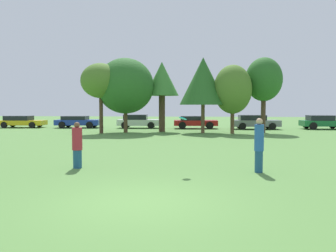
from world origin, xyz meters
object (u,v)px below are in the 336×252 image
tree_0 (101,81)px  tree_2 (162,80)px  person_catcher (259,145)px  tree_5 (264,80)px  frisbee (183,118)px  tree_4 (233,90)px  parked_car_green (322,122)px  tree_3 (203,81)px  parked_car_white (138,121)px  person_thrower (77,145)px  parked_car_grey (255,122)px  parked_car_red (195,122)px  tree_1 (125,86)px  parked_car_blue (78,121)px  parked_car_yellow (21,121)px

tree_0 → tree_2: 5.18m
person_catcher → tree_5: 17.62m
frisbee → tree_4: (3.22, 16.01, 1.69)m
person_catcher → tree_0: tree_0 is taller
tree_5 → parked_car_green: (6.37, 4.78, -3.63)m
tree_3 → parked_car_white: tree_3 is taller
tree_4 → person_catcher: bearing=-92.4°
person_catcher → frisbee: frisbee is taller
person_thrower → tree_2: 17.63m
parked_car_white → parked_car_grey: size_ratio=0.94×
tree_3 → person_catcher: bearing=-84.1°
tree_5 → parked_car_red: 8.10m
person_thrower → tree_3: size_ratio=0.27×
tree_2 → parked_car_red: (2.77, 4.04, -3.74)m
tree_0 → tree_4: size_ratio=1.03×
person_thrower → parked_car_green: bearing=55.5°
person_catcher → parked_car_green: size_ratio=0.44×
frisbee → tree_1: 17.29m
tree_3 → parked_car_blue: (-12.41, 5.45, -3.55)m
tree_3 → parked_car_blue: 14.01m
tree_0 → tree_5: 13.20m
person_thrower → tree_4: size_ratio=0.30×
tree_1 → tree_0: bearing=-151.4°
parked_car_grey → parked_car_blue: bearing=176.1°
person_catcher → parked_car_white: person_catcher is taller
tree_0 → tree_2: (4.68, 2.21, 0.22)m
tree_4 → parked_car_yellow: 21.49m
parked_car_yellow → tree_4: bearing=-17.5°
person_catcher → parked_car_grey: size_ratio=0.41×
tree_2 → parked_car_green: bearing=16.3°
person_thrower → tree_5: (9.61, 16.75, 3.50)m
tree_3 → parked_car_yellow: bearing=163.9°
tree_5 → parked_car_blue: (-17.35, 4.65, -3.68)m
tree_4 → parked_car_grey: tree_4 is taller
person_thrower → parked_car_blue: 22.76m
tree_3 → parked_car_red: size_ratio=1.44×
tree_1 → parked_car_white: bearing=89.6°
parked_car_red → parked_car_green: size_ratio=1.03×
parked_car_blue → tree_1: bearing=-44.4°
parked_car_yellow → parked_car_grey: parked_car_grey is taller
tree_2 → parked_car_yellow: (-14.77, 3.99, -3.78)m
tree_1 → parked_car_yellow: (-11.87, 5.22, -3.21)m
tree_5 → parked_car_grey: (0.00, 4.25, -3.62)m
tree_3 → frisbee: bearing=-93.1°
person_catcher → tree_1: (-8.04, 16.21, 2.90)m
parked_car_grey → parked_car_green: bearing=2.2°
parked_car_red → parked_car_grey: bearing=-5.2°
parked_car_blue → parked_car_white: (6.08, 0.13, 0.05)m
tree_0 → tree_5: tree_5 is taller
frisbee → parked_car_yellow: bearing=128.9°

